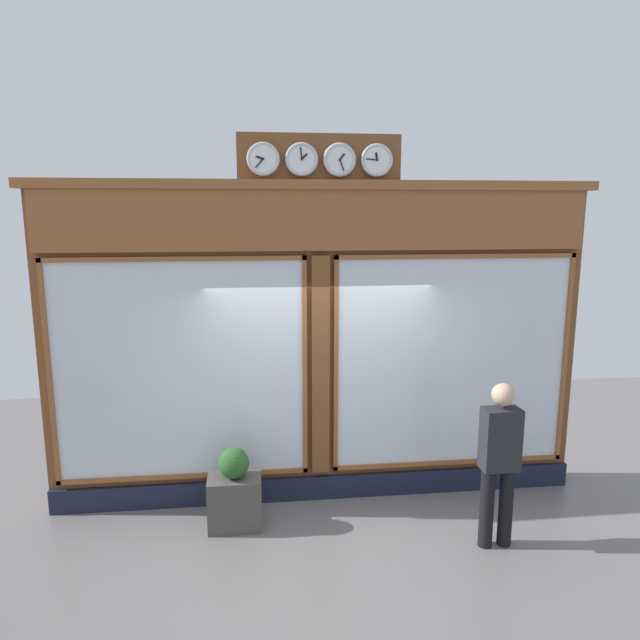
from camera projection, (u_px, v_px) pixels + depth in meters
name	position (u px, v px, depth m)	size (l,w,h in m)	color
shop_facade	(319.00, 342.00, 6.55)	(6.16, 0.42, 4.11)	brown
pedestrian	(499.00, 458.00, 5.64)	(0.36, 0.23, 1.69)	black
planter_box	(235.00, 502.00, 6.09)	(0.56, 0.36, 0.56)	#4C4742
planter_shrub	(234.00, 463.00, 6.01)	(0.32, 0.32, 0.32)	#285623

